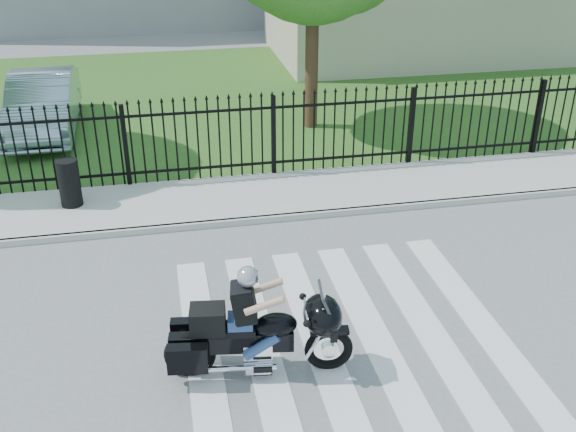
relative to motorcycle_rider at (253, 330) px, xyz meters
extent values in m
plane|color=slate|center=(1.37, 0.12, -0.66)|extent=(120.00, 120.00, 0.00)
cube|color=#ADAAA3|center=(1.37, 5.12, -0.60)|extent=(40.00, 2.00, 0.12)
cube|color=#ADAAA3|center=(1.37, 4.12, -0.60)|extent=(40.00, 0.12, 0.12)
cube|color=#275B1F|center=(1.37, 12.12, -0.65)|extent=(40.00, 12.00, 0.02)
cube|color=black|center=(1.37, 6.12, -0.31)|extent=(26.00, 0.04, 0.05)
cube|color=black|center=(1.37, 6.12, 0.89)|extent=(26.00, 0.04, 0.05)
cylinder|color=#382316|center=(2.87, 9.12, 1.42)|extent=(0.32, 0.32, 4.16)
cube|color=#BDB69E|center=(8.37, 16.12, 1.09)|extent=(10.00, 6.00, 3.50)
torus|color=black|center=(0.96, -0.13, -0.36)|extent=(0.64, 0.20, 0.63)
torus|color=black|center=(-0.81, 0.11, -0.36)|extent=(0.68, 0.23, 0.67)
cube|color=black|center=(-0.08, 0.01, -0.16)|extent=(1.21, 0.38, 0.27)
ellipsoid|color=black|center=(0.28, -0.04, 0.05)|extent=(0.61, 0.44, 0.30)
cube|color=black|center=(-0.27, 0.04, 0.02)|extent=(0.63, 0.37, 0.09)
cube|color=silver|center=(0.05, -0.01, -0.31)|extent=(0.40, 0.32, 0.27)
ellipsoid|color=black|center=(0.87, -0.12, 0.18)|extent=(0.58, 0.72, 0.49)
cube|color=black|center=(-0.56, 0.08, 0.18)|extent=(0.48, 0.40, 0.33)
cube|color=navy|center=(-0.16, 0.02, 0.13)|extent=(0.35, 0.31, 0.16)
sphere|color=#A8ABB0|center=(-0.05, 0.01, 0.79)|extent=(0.27, 0.27, 0.27)
imported|color=#9AB0C2|center=(-3.70, 10.04, 0.08)|extent=(1.58, 4.36, 1.43)
cylinder|color=black|center=(-2.70, 5.34, -0.08)|extent=(0.43, 0.43, 0.92)
camera|label=1|loc=(-0.93, -6.86, 5.13)|focal=42.00mm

